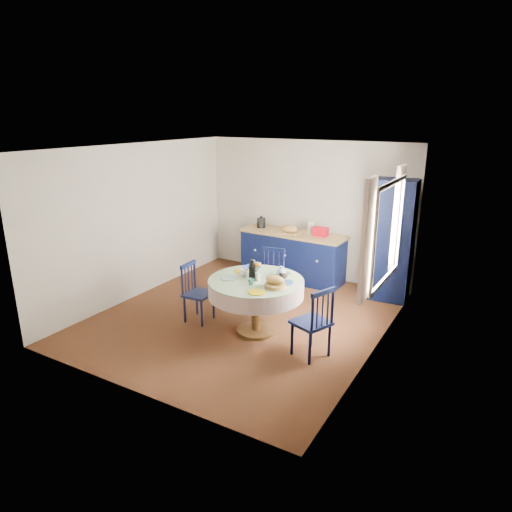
{
  "coord_description": "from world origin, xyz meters",
  "views": [
    {
      "loc": [
        3.33,
        -5.36,
        2.94
      ],
      "look_at": [
        0.11,
        0.2,
        0.93
      ],
      "focal_mm": 32.0,
      "sensor_mm": 36.0,
      "label": 1
    }
  ],
  "objects_px": {
    "mug_b": "(251,282)",
    "mug_d": "(258,266)",
    "chair_left": "(196,292)",
    "pantry_cabinet": "(390,240)",
    "chair_right": "(314,322)",
    "cobalt_bowl": "(252,269)",
    "mug_a": "(245,273)",
    "kitchen_counter": "(292,255)",
    "dining_table": "(257,288)",
    "mug_c": "(283,275)",
    "chair_far": "(270,278)"
  },
  "relations": [
    {
      "from": "mug_b",
      "to": "mug_d",
      "type": "height_order",
      "value": "mug_d"
    },
    {
      "from": "chair_left",
      "to": "mug_b",
      "type": "xyz_separation_m",
      "value": [
        1.01,
        -0.12,
        0.39
      ]
    },
    {
      "from": "pantry_cabinet",
      "to": "chair_right",
      "type": "height_order",
      "value": "pantry_cabinet"
    },
    {
      "from": "pantry_cabinet",
      "to": "cobalt_bowl",
      "type": "bearing_deg",
      "value": -130.65
    },
    {
      "from": "mug_a",
      "to": "cobalt_bowl",
      "type": "distance_m",
      "value": 0.26
    },
    {
      "from": "kitchen_counter",
      "to": "mug_d",
      "type": "height_order",
      "value": "kitchen_counter"
    },
    {
      "from": "chair_left",
      "to": "mug_b",
      "type": "distance_m",
      "value": 1.09
    },
    {
      "from": "chair_left",
      "to": "mug_b",
      "type": "relative_size",
      "value": 9.7
    },
    {
      "from": "mug_d",
      "to": "dining_table",
      "type": "bearing_deg",
      "value": -61.66
    },
    {
      "from": "kitchen_counter",
      "to": "chair_left",
      "type": "bearing_deg",
      "value": -98.45
    },
    {
      "from": "pantry_cabinet",
      "to": "chair_left",
      "type": "distance_m",
      "value": 3.21
    },
    {
      "from": "mug_a",
      "to": "mug_b",
      "type": "distance_m",
      "value": 0.33
    },
    {
      "from": "dining_table",
      "to": "mug_d",
      "type": "distance_m",
      "value": 0.47
    },
    {
      "from": "mug_b",
      "to": "cobalt_bowl",
      "type": "bearing_deg",
      "value": 120.15
    },
    {
      "from": "dining_table",
      "to": "mug_c",
      "type": "bearing_deg",
      "value": 37.23
    },
    {
      "from": "mug_d",
      "to": "kitchen_counter",
      "type": "bearing_deg",
      "value": 100.04
    },
    {
      "from": "dining_table",
      "to": "chair_left",
      "type": "xyz_separation_m",
      "value": [
        -0.97,
        -0.08,
        -0.22
      ]
    },
    {
      "from": "pantry_cabinet",
      "to": "mug_c",
      "type": "distance_m",
      "value": 2.19
    },
    {
      "from": "chair_left",
      "to": "cobalt_bowl",
      "type": "bearing_deg",
      "value": -67.33
    },
    {
      "from": "kitchen_counter",
      "to": "chair_left",
      "type": "distance_m",
      "value": 2.36
    },
    {
      "from": "chair_left",
      "to": "chair_far",
      "type": "relative_size",
      "value": 0.94
    },
    {
      "from": "mug_c",
      "to": "cobalt_bowl",
      "type": "height_order",
      "value": "mug_c"
    },
    {
      "from": "chair_far",
      "to": "mug_a",
      "type": "height_order",
      "value": "chair_far"
    },
    {
      "from": "dining_table",
      "to": "chair_far",
      "type": "distance_m",
      "value": 0.99
    },
    {
      "from": "chair_right",
      "to": "mug_d",
      "type": "height_order",
      "value": "chair_right"
    },
    {
      "from": "kitchen_counter",
      "to": "cobalt_bowl",
      "type": "height_order",
      "value": "kitchen_counter"
    },
    {
      "from": "pantry_cabinet",
      "to": "mug_b",
      "type": "bearing_deg",
      "value": -119.71
    },
    {
      "from": "pantry_cabinet",
      "to": "dining_table",
      "type": "distance_m",
      "value": 2.53
    },
    {
      "from": "dining_table",
      "to": "chair_far",
      "type": "height_order",
      "value": "dining_table"
    },
    {
      "from": "pantry_cabinet",
      "to": "chair_far",
      "type": "relative_size",
      "value": 2.13
    },
    {
      "from": "chair_right",
      "to": "mug_d",
      "type": "relative_size",
      "value": 9.1
    },
    {
      "from": "dining_table",
      "to": "mug_d",
      "type": "bearing_deg",
      "value": 118.34
    },
    {
      "from": "chair_left",
      "to": "chair_far",
      "type": "distance_m",
      "value": 1.22
    },
    {
      "from": "mug_a",
      "to": "mug_d",
      "type": "bearing_deg",
      "value": 90.34
    },
    {
      "from": "chair_left",
      "to": "pantry_cabinet",
      "type": "bearing_deg",
      "value": -47.18
    },
    {
      "from": "pantry_cabinet",
      "to": "chair_right",
      "type": "distance_m",
      "value": 2.48
    },
    {
      "from": "chair_left",
      "to": "mug_a",
      "type": "distance_m",
      "value": 0.87
    },
    {
      "from": "chair_right",
      "to": "mug_b",
      "type": "xyz_separation_m",
      "value": [
        -0.91,
        0.02,
        0.35
      ]
    },
    {
      "from": "chair_far",
      "to": "cobalt_bowl",
      "type": "xyz_separation_m",
      "value": [
        0.04,
        -0.65,
        0.35
      ]
    },
    {
      "from": "chair_far",
      "to": "mug_d",
      "type": "distance_m",
      "value": 0.66
    },
    {
      "from": "mug_b",
      "to": "mug_d",
      "type": "xyz_separation_m",
      "value": [
        -0.24,
        0.58,
        0.01
      ]
    },
    {
      "from": "chair_left",
      "to": "mug_b",
      "type": "bearing_deg",
      "value": -100.03
    },
    {
      "from": "mug_d",
      "to": "cobalt_bowl",
      "type": "distance_m",
      "value": 0.12
    },
    {
      "from": "dining_table",
      "to": "chair_right",
      "type": "bearing_deg",
      "value": -12.91
    },
    {
      "from": "kitchen_counter",
      "to": "mug_a",
      "type": "height_order",
      "value": "kitchen_counter"
    },
    {
      "from": "pantry_cabinet",
      "to": "chair_left",
      "type": "relative_size",
      "value": 2.26
    },
    {
      "from": "mug_c",
      "to": "mug_b",
      "type": "bearing_deg",
      "value": -121.83
    },
    {
      "from": "chair_right",
      "to": "mug_b",
      "type": "relative_size",
      "value": 10.49
    },
    {
      "from": "chair_left",
      "to": "mug_c",
      "type": "distance_m",
      "value": 1.36
    },
    {
      "from": "chair_far",
      "to": "mug_c",
      "type": "bearing_deg",
      "value": -57.7
    }
  ]
}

